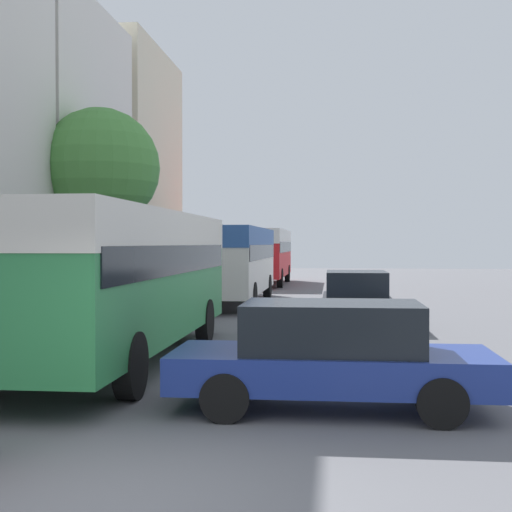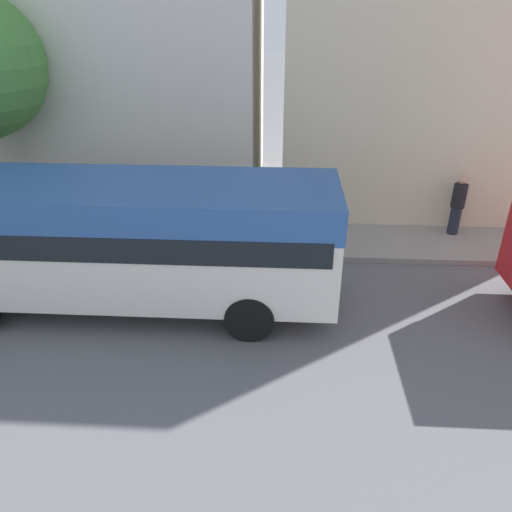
% 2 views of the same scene
% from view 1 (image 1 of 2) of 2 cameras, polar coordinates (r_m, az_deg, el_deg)
% --- Properties ---
extents(ground_plane, '(120.00, 120.00, 0.00)m').
position_cam_1_polar(ground_plane, '(6.80, -12.84, -18.65)').
color(ground_plane, slate).
extents(building_far_terrace, '(6.76, 7.94, 10.84)m').
position_cam_1_polar(building_far_terrace, '(27.68, -18.98, 7.45)').
color(building_far_terrace, silver).
rests_on(building_far_terrace, ground_plane).
extents(building_end_row, '(5.69, 9.02, 11.72)m').
position_cam_1_polar(building_end_row, '(36.18, -11.87, 6.66)').
color(building_end_row, beige).
rests_on(building_end_row, ground_plane).
extents(bus_lead, '(2.64, 9.79, 2.88)m').
position_cam_1_polar(bus_lead, '(13.75, -11.22, -0.69)').
color(bus_lead, '#2D8447').
rests_on(bus_lead, ground_plane).
extents(bus_following, '(2.56, 9.18, 2.86)m').
position_cam_1_polar(bus_following, '(26.61, -2.08, 0.11)').
color(bus_following, silver).
rests_on(bus_following, ground_plane).
extents(bus_third_in_line, '(2.52, 9.48, 3.05)m').
position_cam_1_polar(bus_third_in_line, '(39.71, 0.64, 0.57)').
color(bus_third_in_line, red).
rests_on(bus_third_in_line, ground_plane).
extents(car_crossing, '(1.91, 4.08, 1.52)m').
position_cam_1_polar(car_crossing, '(19.76, 8.03, -3.35)').
color(car_crossing, black).
rests_on(car_crossing, ground_plane).
extents(car_far_curb, '(4.37, 1.87, 1.48)m').
position_cam_1_polar(car_far_curb, '(9.89, 6.10, -7.81)').
color(car_far_curb, navy).
rests_on(car_far_curb, ground_plane).
extents(pedestrian_near_curb, '(0.42, 0.42, 1.69)m').
position_cam_1_polar(pedestrian_near_curb, '(45.90, -1.89, -0.59)').
color(pedestrian_near_curb, '#232838').
rests_on(pedestrian_near_curb, sidewalk).
extents(pedestrian_walking_away, '(0.38, 0.38, 1.69)m').
position_cam_1_polar(pedestrian_walking_away, '(35.54, -6.48, -1.05)').
color(pedestrian_walking_away, '#232838').
rests_on(pedestrian_walking_away, sidewalk).
extents(street_tree, '(3.75, 3.75, 6.41)m').
position_cam_1_polar(street_tree, '(23.12, -12.36, 6.87)').
color(street_tree, brown).
rests_on(street_tree, sidewalk).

